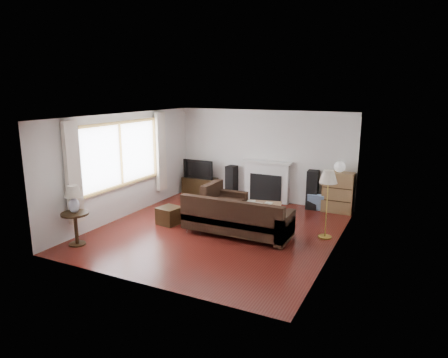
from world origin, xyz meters
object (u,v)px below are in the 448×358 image
at_px(coffee_table, 259,211).
at_px(side_table, 76,229).
at_px(sectional_sofa, 237,217).
at_px(tv_stand, 200,186).
at_px(floor_lamp, 327,204).
at_px(bookshelf, 338,192).

bearing_deg(coffee_table, side_table, -144.01).
bearing_deg(sectional_sofa, coffee_table, 88.47).
height_order(tv_stand, floor_lamp, floor_lamp).
relative_size(sectional_sofa, coffee_table, 2.42).
xyz_separation_m(sectional_sofa, floor_lamp, (1.72, 0.69, 0.32)).
distance_m(coffee_table, floor_lamp, 1.84).
xyz_separation_m(coffee_table, side_table, (-2.69, -3.11, 0.14)).
xyz_separation_m(sectional_sofa, side_table, (-2.65, -1.91, -0.06)).
relative_size(tv_stand, bookshelf, 0.97).
bearing_deg(floor_lamp, bookshelf, 93.68).
bearing_deg(coffee_table, tv_stand, 136.96).
bearing_deg(floor_lamp, coffee_table, 163.17).
relative_size(bookshelf, sectional_sofa, 0.42).
bearing_deg(sectional_sofa, side_table, -144.28).
bearing_deg(coffee_table, sectional_sofa, -104.72).
height_order(coffee_table, floor_lamp, floor_lamp).
bearing_deg(sectional_sofa, floor_lamp, 21.96).
bearing_deg(bookshelf, sectional_sofa, -121.30).
height_order(bookshelf, side_table, bookshelf).
bearing_deg(floor_lamp, tv_stand, 155.20).
distance_m(sectional_sofa, side_table, 3.27).
bearing_deg(sectional_sofa, bookshelf, 58.70).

